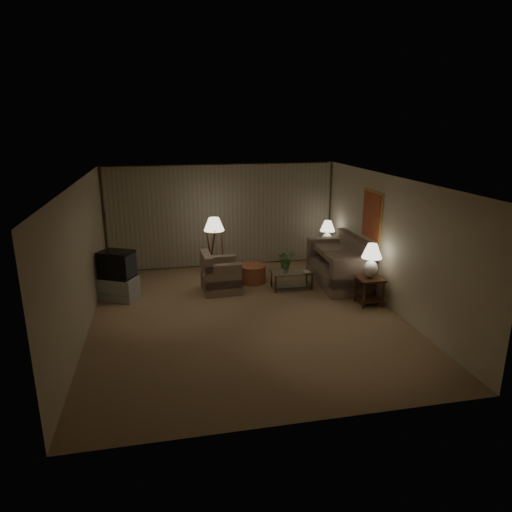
{
  "coord_description": "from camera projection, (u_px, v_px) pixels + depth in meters",
  "views": [
    {
      "loc": [
        -1.52,
        -8.3,
        3.73
      ],
      "look_at": [
        0.33,
        0.6,
        1.04
      ],
      "focal_mm": 32.0,
      "sensor_mm": 36.0,
      "label": 1
    }
  ],
  "objects": [
    {
      "name": "vase",
      "position": [
        286.0,
        269.0,
        10.44
      ],
      "size": [
        0.15,
        0.15,
        0.15
      ],
      "primitive_type": "imported",
      "rotation": [
        0.0,
        0.0,
        -0.04
      ],
      "color": "silver",
      "rests_on": "coffee_table"
    },
    {
      "name": "ottoman",
      "position": [
        253.0,
        274.0,
        10.97
      ],
      "size": [
        0.67,
        0.67,
        0.43
      ],
      "primitive_type": "cylinder",
      "rotation": [
        0.0,
        0.0,
        0.05
      ],
      "color": "#A14E36",
      "rests_on": "ground"
    },
    {
      "name": "table_lamp_far",
      "position": [
        327.0,
        231.0,
        11.85
      ],
      "size": [
        0.39,
        0.39,
        0.67
      ],
      "color": "white",
      "rests_on": "side_table_far"
    },
    {
      "name": "room_shell",
      "position": [
        234.0,
        215.0,
        10.07
      ],
      "size": [
        6.04,
        7.02,
        2.72
      ],
      "color": "#BDB391",
      "rests_on": "ground"
    },
    {
      "name": "side_table_far",
      "position": [
        326.0,
        253.0,
        12.02
      ],
      "size": [
        0.48,
        0.4,
        0.6
      ],
      "color": "#3D2110",
      "rests_on": "ground"
    },
    {
      "name": "armchair",
      "position": [
        221.0,
        276.0,
        10.36
      ],
      "size": [
        0.93,
        0.88,
        0.72
      ],
      "rotation": [
        0.0,
        0.0,
        1.61
      ],
      "color": "#846E5E",
      "rests_on": "ground"
    },
    {
      "name": "coffee_table",
      "position": [
        292.0,
        277.0,
        10.53
      ],
      "size": [
        1.0,
        0.54,
        0.41
      ],
      "color": "silver",
      "rests_on": "ground"
    },
    {
      "name": "ground",
      "position": [
        246.0,
        315.0,
        9.15
      ],
      "size": [
        7.0,
        7.0,
        0.0
      ],
      "primitive_type": "plane",
      "color": "#A28659",
      "rests_on": "ground"
    },
    {
      "name": "flowers",
      "position": [
        286.0,
        257.0,
        10.35
      ],
      "size": [
        0.45,
        0.41,
        0.44
      ],
      "primitive_type": "imported",
      "rotation": [
        0.0,
        0.0,
        0.2
      ],
      "color": "#3A7333",
      "rests_on": "vase"
    },
    {
      "name": "crt_tv",
      "position": [
        117.0,
        264.0,
        9.75
      ],
      "size": [
        1.08,
        1.04,
        0.58
      ],
      "primitive_type": "cube",
      "rotation": [
        0.0,
        0.0,
        -0.47
      ],
      "color": "black",
      "rests_on": "tv_cabinet"
    },
    {
      "name": "side_table_near",
      "position": [
        369.0,
        286.0,
        9.57
      ],
      "size": [
        0.52,
        0.52,
        0.6
      ],
      "color": "#3D2110",
      "rests_on": "ground"
    },
    {
      "name": "floor_lamp",
      "position": [
        215.0,
        247.0,
        11.08
      ],
      "size": [
        0.49,
        0.49,
        1.52
      ],
      "color": "#3D2110",
      "rests_on": "ground"
    },
    {
      "name": "book",
      "position": [
        303.0,
        272.0,
        10.44
      ],
      "size": [
        0.16,
        0.21,
        0.01
      ],
      "primitive_type": "imported",
      "rotation": [
        0.0,
        0.0,
        0.07
      ],
      "color": "olive",
      "rests_on": "coffee_table"
    },
    {
      "name": "sofa",
      "position": [
        339.0,
        266.0,
        10.8
      ],
      "size": [
        2.08,
        1.13,
        0.89
      ],
      "rotation": [
        0.0,
        0.0,
        -1.6
      ],
      "color": "#846E5E",
      "rests_on": "ground"
    },
    {
      "name": "tv_cabinet",
      "position": [
        119.0,
        288.0,
        9.91
      ],
      "size": [
        1.17,
        1.12,
        0.5
      ],
      "primitive_type": "cube",
      "rotation": [
        0.0,
        0.0,
        -0.47
      ],
      "color": "#ADADB0",
      "rests_on": "ground"
    },
    {
      "name": "table_lamp_near",
      "position": [
        372.0,
        258.0,
        9.4
      ],
      "size": [
        0.42,
        0.42,
        0.73
      ],
      "color": "white",
      "rests_on": "side_table_near"
    }
  ]
}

